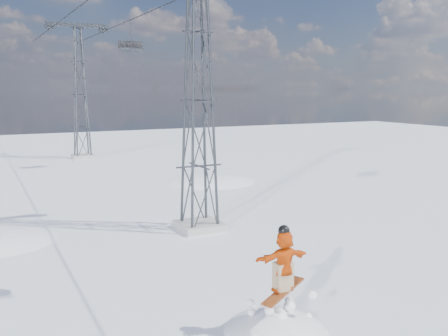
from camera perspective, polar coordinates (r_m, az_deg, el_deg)
The scene contains 6 objects.
ground at distance 14.66m, azimuth 7.42°, elevation -15.06°, with size 120.00×120.00×0.00m, color white.
snow_terrain at distance 35.93m, azimuth -20.44°, elevation -17.23°, with size 39.00×37.00×22.00m.
lift_tower_near at distance 20.81m, azimuth -2.94°, elevation 7.64°, with size 5.20×1.80×11.43m.
lift_tower_far at distance 44.82m, azimuth -16.10°, elevation 8.04°, with size 5.20×1.80×11.43m.
haul_cables at distance 32.04m, azimuth -11.78°, elevation 17.61°, with size 4.46×51.00×0.06m.
lift_chair_mid at distance 37.65m, azimuth -10.59°, elevation 13.59°, with size 1.80×0.52×2.23m.
Camera 1 is at (-7.60, -11.03, 5.96)m, focal length 40.00 mm.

